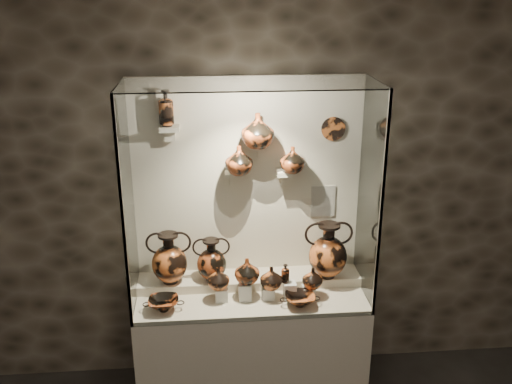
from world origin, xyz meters
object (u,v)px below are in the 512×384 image
Objects in this scene: jug_c at (271,278)px; kylix_left at (164,303)px; lekythos_small at (285,272)px; ovoid_vase_b at (258,130)px; amphora_right at (328,250)px; kylix_right at (300,299)px; jug_b at (247,271)px; ovoid_vase_c at (292,159)px; amphora_mid at (212,260)px; ovoid_vase_a at (239,160)px; amphora_left at (169,258)px; lekythos_tall at (166,106)px; jug_a at (218,278)px; jug_e at (312,278)px.

jug_c is 0.79m from kylix_left.
lekythos_small is 1.05m from ovoid_vase_b.
kylix_left is at bearing -163.87° from amphora_right.
jug_c is at bearing 150.00° from kylix_right.
lekythos_small is 0.90m from kylix_left.
ovoid_vase_c is (0.35, 0.23, 0.76)m from jug_b.
amphora_mid reaches higher than kylix_right.
ovoid_vase_a reaches higher than jug_c.
amphora_right reaches higher than amphora_mid.
ovoid_vase_a is at bearing 175.57° from ovoid_vase_b.
amphora_left is at bearing 146.38° from jug_c.
ovoid_vase_b is at bearing 30.50° from kylix_left.
ovoid_vase_c reaches higher than jug_b.
amphora_right reaches higher than jug_b.
lekythos_tall is (-0.28, 0.09, 1.14)m from amphora_mid.
amphora_left is at bearing -173.49° from ovoid_vase_b.
ovoid_vase_b is at bearing -17.41° from ovoid_vase_a.
kylix_right is at bearing -47.76° from jug_c.
amphora_mid is at bearing 6.13° from lekythos_tall.
kylix_left is at bearing -158.85° from ovoid_vase_a.
ovoid_vase_b is at bearing 178.38° from ovoid_vase_c.
lekythos_tall is (-1.16, 0.12, 1.09)m from amphora_right.
jug_b is at bearing -111.71° from ovoid_vase_b.
kylix_left is at bearing -154.82° from jug_a.
amphora_mid is 1.94× the size of jug_c.
amphora_mid is 2.03× the size of lekythos_small.
ovoid_vase_b is at bearing 89.33° from jug_c.
ovoid_vase_c is (0.25, 0.03, -0.23)m from ovoid_vase_b.
lekythos_small is at bearing -6.58° from jug_c.
jug_b is (-0.62, -0.15, -0.06)m from amphora_right.
jug_b is 0.28m from lekythos_small.
kylix_right is (0.58, -0.12, -0.13)m from jug_a.
jug_b reaches higher than kylix_right.
jug_c is (0.43, -0.21, -0.06)m from amphora_mid.
ovoid_vase_a is (0.50, -0.04, -0.39)m from lekythos_tall.
amphora_mid is 0.48m from jug_c.
amphora_left is 1.44× the size of kylix_right.
jug_b is at bearing -90.61° from ovoid_vase_a.
amphora_left reaches higher than kylix_right.
lekythos_tall is at bearing 165.97° from jug_e.
lekythos_tall is 1.48× the size of ovoid_vase_c.
amphora_right reaches higher than jug_e.
kylix_right is (0.97, -0.02, -0.00)m from kylix_left.
ovoid_vase_b is (0.30, 0.22, 1.03)m from jug_a.
jug_e is at bearing 9.62° from jug_a.
ovoid_vase_c is at bearing 37.68° from jug_c.
lekythos_small is 0.82m from ovoid_vase_c.
jug_b is (0.21, 0.02, 0.04)m from jug_a.
jug_a is at bearing -163.37° from ovoid_vase_c.
lekythos_tall is (-0.53, 0.27, 1.15)m from jug_b.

